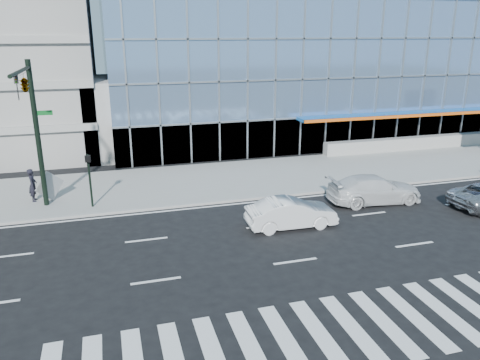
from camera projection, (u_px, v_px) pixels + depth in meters
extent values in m
plane|color=black|center=(265.00, 226.00, 23.92)|extent=(160.00, 160.00, 0.00)
cube|color=gray|center=(226.00, 179.00, 31.22)|extent=(120.00, 8.00, 0.15)
cube|color=#7A9ECC|center=(311.00, 51.00, 49.15)|extent=(42.00, 26.00, 15.00)
cube|color=gray|center=(123.00, 116.00, 37.89)|extent=(6.00, 8.00, 6.00)
cylinder|color=black|center=(38.00, 135.00, 25.24)|extent=(0.28, 0.28, 8.00)
cylinder|color=black|center=(20.00, 71.00, 21.58)|extent=(0.18, 5.60, 0.18)
imported|color=black|center=(17.00, 88.00, 20.48)|extent=(0.18, 0.22, 1.10)
imported|color=black|center=(24.00, 83.00, 22.50)|extent=(0.48, 2.24, 0.90)
cube|color=#0C591E|center=(44.00, 113.00, 24.99)|extent=(0.90, 0.05, 0.25)
cylinder|color=black|center=(90.00, 181.00, 25.74)|extent=(0.12, 0.12, 3.00)
cube|color=black|center=(88.00, 159.00, 25.21)|extent=(0.30, 0.25, 0.35)
imported|color=silver|center=(374.00, 189.00, 27.04)|extent=(5.62, 2.55, 1.60)
imported|color=silver|center=(291.00, 213.00, 23.59)|extent=(4.61, 1.71, 1.51)
imported|color=black|center=(33.00, 185.00, 26.78)|extent=(0.47, 0.70, 1.92)
cube|color=#9D9D9D|center=(50.00, 186.00, 26.77)|extent=(1.51, 1.14, 1.83)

